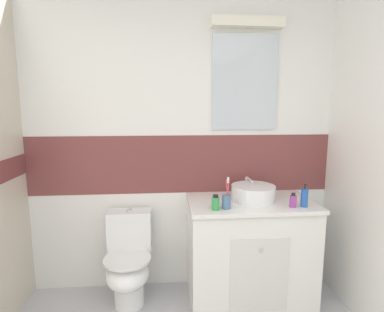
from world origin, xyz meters
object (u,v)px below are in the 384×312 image
Objects in this scene: lotion_bottle_short at (215,203)px; perfume_flask_small at (293,201)px; toilet at (129,262)px; toothbrush_cup at (226,201)px; sink_basin at (253,192)px; soap_dispenser at (304,198)px.

perfume_flask_small is at bearing 0.63° from lotion_bottle_short.
lotion_bottle_short reaches higher than toilet.
toothbrush_cup is at bearing 15.83° from lotion_bottle_short.
sink_basin reaches higher than toilet.
sink_basin is 1.67× the size of toothbrush_cup.
soap_dispenser is (0.33, -0.20, 0.01)m from sink_basin.
lotion_bottle_short is (-0.34, -0.21, -0.01)m from sink_basin.
toothbrush_cup is at bearing 178.97° from soap_dispenser.
toothbrush_cup is 1.33× the size of soap_dispenser.
toilet is at bearing 169.49° from perfume_flask_small.
sink_basin is 0.32m from toothbrush_cup.
toothbrush_cup reaches higher than perfume_flask_small.
sink_basin is at bearing 36.56° from toothbrush_cup.
soap_dispenser is at bearing 4.62° from perfume_flask_small.
toilet is 0.96m from toothbrush_cup.
toothbrush_cup is 2.16× the size of perfume_flask_small.
soap_dispenser is at bearing 1.16° from lotion_bottle_short.
lotion_bottle_short is at bearing -19.68° from toilet.
toilet is 1.47m from soap_dispenser.
soap_dispenser is 1.56× the size of lotion_bottle_short.
perfume_flask_small is at bearing -175.38° from soap_dispenser.
lotion_bottle_short is (-0.67, -0.01, -0.02)m from soap_dispenser.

